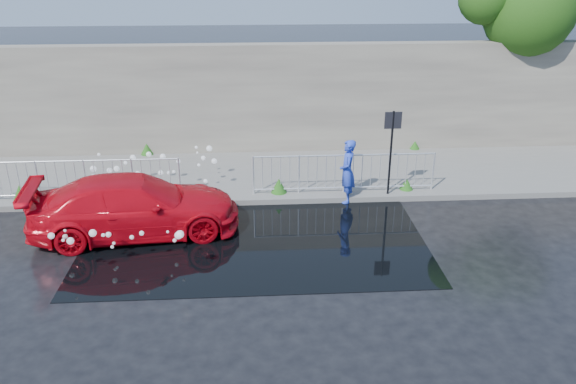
# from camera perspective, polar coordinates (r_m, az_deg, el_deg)

# --- Properties ---
(ground) EXTENTS (90.00, 90.00, 0.00)m
(ground) POSITION_cam_1_polar(r_m,az_deg,el_deg) (12.64, -5.65, -6.83)
(ground) COLOR black
(ground) RESTS_ON ground
(pavement) EXTENTS (30.00, 4.00, 0.15)m
(pavement) POSITION_cam_1_polar(r_m,az_deg,el_deg) (17.13, -5.20, 1.73)
(pavement) COLOR slate
(pavement) RESTS_ON ground
(curb) EXTENTS (30.00, 0.25, 0.16)m
(curb) POSITION_cam_1_polar(r_m,az_deg,el_deg) (15.28, -5.35, -0.97)
(curb) COLOR slate
(curb) RESTS_ON ground
(retaining_wall) EXTENTS (30.00, 0.60, 3.50)m
(retaining_wall) POSITION_cam_1_polar(r_m,az_deg,el_deg) (18.69, -5.26, 9.41)
(retaining_wall) COLOR #605951
(retaining_wall) RESTS_ON pavement
(puddle) EXTENTS (8.00, 5.00, 0.01)m
(puddle) POSITION_cam_1_polar(r_m,az_deg,el_deg) (13.50, -3.41, -4.65)
(puddle) COLOR black
(puddle) RESTS_ON ground
(sign_post) EXTENTS (0.45, 0.06, 2.50)m
(sign_post) POSITION_cam_1_polar(r_m,az_deg,el_deg) (15.22, 10.49, 5.27)
(sign_post) COLOR black
(sign_post) RESTS_ON ground
(tree) EXTENTS (4.81, 2.97, 6.16)m
(tree) POSITION_cam_1_polar(r_m,az_deg,el_deg) (20.54, 23.58, 16.92)
(tree) COLOR #332114
(tree) RESTS_ON ground
(railing_left) EXTENTS (5.05, 0.05, 1.10)m
(railing_left) POSITION_cam_1_polar(r_m,az_deg,el_deg) (16.00, -19.88, 1.37)
(railing_left) COLOR silver
(railing_left) RESTS_ON pavement
(railing_right) EXTENTS (5.05, 0.05, 1.10)m
(railing_right) POSITION_cam_1_polar(r_m,az_deg,el_deg) (15.54, 5.72, 2.05)
(railing_right) COLOR silver
(railing_right) RESTS_ON pavement
(weeds) EXTENTS (12.17, 3.93, 0.41)m
(weeds) POSITION_cam_1_polar(r_m,az_deg,el_deg) (16.54, -6.86, 1.82)
(weeds) COLOR #154713
(weeds) RESTS_ON pavement
(water_spray) EXTENTS (3.47, 5.48, 0.98)m
(water_spray) POSITION_cam_1_polar(r_m,az_deg,el_deg) (15.01, -15.31, 0.59)
(water_spray) COLOR white
(water_spray) RESTS_ON ground
(red_car) EXTENTS (5.13, 2.61, 1.42)m
(red_car) POSITION_cam_1_polar(r_m,az_deg,el_deg) (13.91, -15.25, -1.38)
(red_car) COLOR red
(red_car) RESTS_ON ground
(person) EXTENTS (0.48, 0.68, 1.76)m
(person) POSITION_cam_1_polar(r_m,az_deg,el_deg) (15.17, 6.06, 2.08)
(person) COLOR blue
(person) RESTS_ON ground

